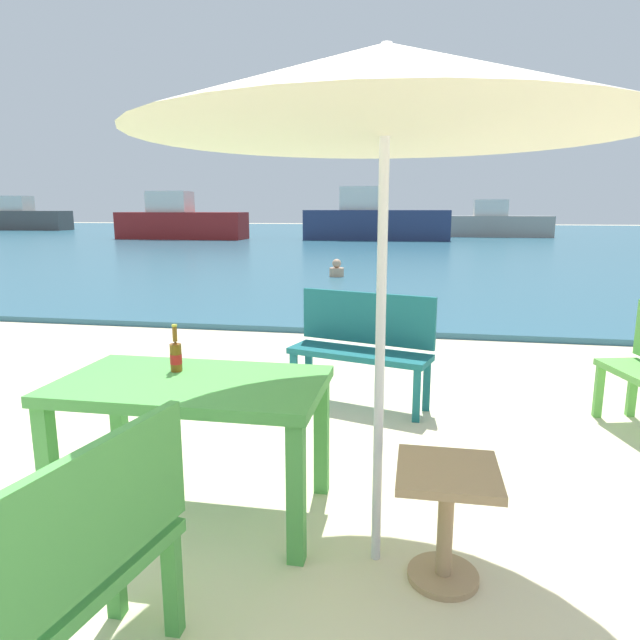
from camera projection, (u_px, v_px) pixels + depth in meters
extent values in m
plane|color=beige|center=(257.00, 582.00, 2.49)|extent=(120.00, 120.00, 0.00)
cube|color=#2D6075|center=(408.00, 237.00, 31.43)|extent=(120.00, 50.00, 0.08)
cube|color=#4C9E47|center=(192.00, 385.00, 2.94)|extent=(1.40, 0.80, 0.06)
cube|color=#4C9E47|center=(48.00, 471.00, 2.79)|extent=(0.08, 0.08, 0.70)
cube|color=#4C9E47|center=(296.00, 493.00, 2.57)|extent=(0.08, 0.08, 0.70)
cube|color=#4C9E47|center=(119.00, 421.00, 3.45)|extent=(0.08, 0.08, 0.70)
cube|color=#4C9E47|center=(322.00, 436.00, 3.23)|extent=(0.08, 0.08, 0.70)
cylinder|color=brown|center=(176.00, 358.00, 3.07)|extent=(0.06, 0.06, 0.16)
cone|color=brown|center=(175.00, 344.00, 3.06)|extent=(0.06, 0.06, 0.03)
cylinder|color=brown|center=(175.00, 334.00, 3.04)|extent=(0.03, 0.03, 0.09)
cylinder|color=red|center=(176.00, 359.00, 3.07)|extent=(0.07, 0.07, 0.05)
cylinder|color=gold|center=(174.00, 325.00, 3.04)|extent=(0.03, 0.03, 0.01)
cylinder|color=silver|center=(381.00, 324.00, 2.44)|extent=(0.04, 0.04, 2.30)
cone|color=beige|center=(386.00, 90.00, 2.25)|extent=(2.10, 2.10, 0.36)
cube|color=tan|center=(448.00, 472.00, 2.41)|extent=(0.44, 0.44, 0.04)
cylinder|color=tan|center=(445.00, 529.00, 2.47)|extent=(0.07, 0.07, 0.50)
cylinder|color=tan|center=(443.00, 575.00, 2.51)|extent=(0.32, 0.32, 0.03)
cube|color=#196066|center=(359.00, 354.00, 4.65)|extent=(1.25, 0.69, 0.05)
cube|color=#196066|center=(367.00, 318.00, 4.74)|extent=(1.16, 0.38, 0.44)
cube|color=#196066|center=(294.00, 377.00, 4.82)|extent=(0.06, 0.06, 0.42)
cube|color=#196066|center=(417.00, 396.00, 4.33)|extent=(0.06, 0.06, 0.42)
cube|color=#196066|center=(309.00, 369.00, 5.06)|extent=(0.06, 0.06, 0.42)
cube|color=#196066|center=(427.00, 386.00, 4.58)|extent=(0.06, 0.06, 0.42)
cube|color=#60B24C|center=(599.00, 391.00, 4.43)|extent=(0.06, 0.06, 0.42)
cube|color=#60B24C|center=(632.00, 391.00, 4.46)|extent=(0.06, 0.06, 0.42)
cube|color=#4C9E47|center=(19.00, 618.00, 1.65)|extent=(0.57, 1.25, 0.05)
cube|color=#4C9E47|center=(51.00, 544.00, 1.54)|extent=(0.26, 1.19, 0.44)
cube|color=#4C9E47|center=(115.00, 568.00, 2.25)|extent=(0.06, 0.06, 0.42)
cube|color=#4C9E47|center=(173.00, 584.00, 2.16)|extent=(0.06, 0.06, 0.42)
cylinder|color=tan|center=(337.00, 272.00, 13.04)|extent=(0.34, 0.34, 0.20)
sphere|color=tan|center=(337.00, 263.00, 13.00)|extent=(0.21, 0.21, 0.21)
cube|color=maroon|center=(182.00, 226.00, 29.08)|extent=(6.73, 1.84, 1.38)
cube|color=silver|center=(170.00, 202.00, 28.95)|extent=(2.14, 1.38, 1.07)
cube|color=#4C4C4C|center=(25.00, 220.00, 41.39)|extent=(6.83, 1.86, 1.40)
cube|color=silver|center=(15.00, 203.00, 41.25)|extent=(2.17, 1.40, 1.09)
cube|color=gray|center=(499.00, 226.00, 31.28)|extent=(5.67, 1.55, 1.16)
cube|color=silver|center=(491.00, 208.00, 31.17)|extent=(1.80, 1.16, 0.90)
cube|color=navy|center=(377.00, 225.00, 28.19)|extent=(7.28, 1.99, 1.49)
cube|color=silver|center=(364.00, 198.00, 28.04)|extent=(2.32, 1.49, 1.16)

